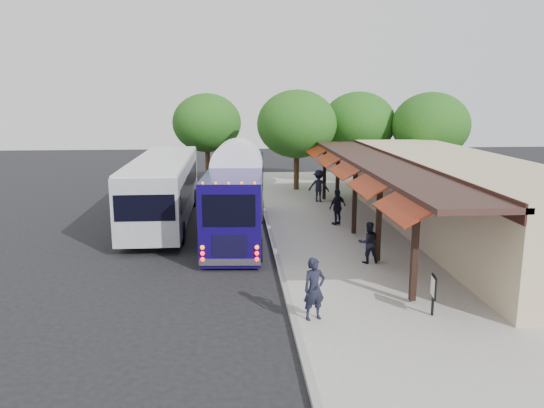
# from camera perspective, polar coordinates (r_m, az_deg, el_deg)

# --- Properties ---
(ground) EXTENTS (90.00, 90.00, 0.00)m
(ground) POSITION_cam_1_polar(r_m,az_deg,el_deg) (20.01, 0.64, -6.89)
(ground) COLOR black
(ground) RESTS_ON ground
(sidewalk) EXTENTS (10.00, 40.00, 0.15)m
(sidewalk) POSITION_cam_1_polar(r_m,az_deg,el_deg) (24.65, 11.53, -3.37)
(sidewalk) COLOR #9E9B93
(sidewalk) RESTS_ON ground
(curb) EXTENTS (0.20, 40.00, 0.16)m
(curb) POSITION_cam_1_polar(r_m,az_deg,el_deg) (23.81, -0.04, -3.66)
(curb) COLOR gray
(curb) RESTS_ON ground
(station_shelter) EXTENTS (8.15, 20.00, 3.60)m
(station_shelter) POSITION_cam_1_polar(r_m,az_deg,el_deg) (25.39, 19.07, 0.76)
(station_shelter) COLOR tan
(station_shelter) RESTS_ON ground
(coach_bus) EXTENTS (2.98, 11.02, 3.49)m
(coach_bus) POSITION_cam_1_polar(r_m,az_deg,el_deg) (24.38, -3.74, 1.02)
(coach_bus) COLOR #120651
(coach_bus) RESTS_ON ground
(city_bus) EXTENTS (2.78, 12.21, 3.28)m
(city_bus) POSITION_cam_1_polar(r_m,az_deg,el_deg) (27.33, -11.61, 1.83)
(city_bus) COLOR #919399
(city_bus) RESTS_ON ground
(ped_a) EXTENTS (0.75, 0.61, 1.79)m
(ped_a) POSITION_cam_1_polar(r_m,az_deg,el_deg) (15.05, 4.56, -9.09)
(ped_a) COLOR black
(ped_a) RESTS_ON sidewalk
(ped_b) EXTENTS (0.83, 0.68, 1.58)m
(ped_b) POSITION_cam_1_polar(r_m,az_deg,el_deg) (20.25, 10.32, -4.08)
(ped_b) COLOR black
(ped_b) RESTS_ON sidewalk
(ped_c) EXTENTS (1.10, 0.93, 1.76)m
(ped_c) POSITION_cam_1_polar(r_m,az_deg,el_deg) (25.90, 7.06, -0.32)
(ped_c) COLOR black
(ped_c) RESTS_ON sidewalk
(ped_d) EXTENTS (1.36, 1.01, 1.88)m
(ped_d) POSITION_cam_1_polar(r_m,az_deg,el_deg) (31.43, 5.06, 1.95)
(ped_d) COLOR black
(ped_d) RESTS_ON sidewalk
(sign_board) EXTENTS (0.13, 0.54, 1.19)m
(sign_board) POSITION_cam_1_polar(r_m,az_deg,el_deg) (15.94, 16.98, -8.71)
(sign_board) COLOR black
(sign_board) RESTS_ON sidewalk
(tree_left) EXTENTS (5.25, 5.25, 6.72)m
(tree_left) POSITION_cam_1_polar(r_m,az_deg,el_deg) (35.17, 2.69, 8.57)
(tree_left) COLOR #382314
(tree_left) RESTS_ON ground
(tree_mid) EXTENTS (5.16, 5.16, 6.60)m
(tree_mid) POSITION_cam_1_polar(r_m,az_deg,el_deg) (37.91, 9.28, 8.54)
(tree_mid) COLOR #382314
(tree_mid) RESTS_ON ground
(tree_right) EXTENTS (5.13, 5.13, 6.57)m
(tree_right) POSITION_cam_1_polar(r_m,az_deg,el_deg) (37.06, 16.71, 8.10)
(tree_right) COLOR #382314
(tree_right) RESTS_ON ground
(tree_far) EXTENTS (5.07, 5.07, 6.50)m
(tree_far) POSITION_cam_1_polar(r_m,az_deg,el_deg) (39.91, -7.03, 8.65)
(tree_far) COLOR #382314
(tree_far) RESTS_ON ground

